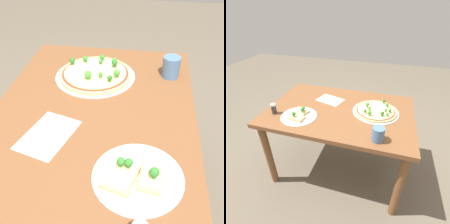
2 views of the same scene
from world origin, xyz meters
TOP-DOWN VIEW (x-y plane):
  - ground_plane at (0.00, 0.00)m, footprint 8.00×8.00m
  - dining_table at (0.00, 0.00)m, footprint 1.23×0.83m
  - pizza_tray_whole at (0.30, 0.04)m, footprint 0.38×0.38m
  - pizza_tray_slice at (-0.29, -0.20)m, footprint 0.29×0.29m
  - drinking_cup at (0.35, -0.32)m, footprint 0.08×0.08m
  - condiment_shaker at (-0.50, -0.22)m, footprint 0.04×0.04m
  - paper_menu at (-0.14, 0.14)m, footprint 0.27×0.22m

SIDE VIEW (x-z plane):
  - ground_plane at x=0.00m, z-range 0.00..0.00m
  - dining_table at x=0.00m, z-range 0.26..0.97m
  - paper_menu at x=-0.14m, z-range 0.71..0.71m
  - pizza_tray_slice at x=-0.29m, z-range 0.69..0.75m
  - pizza_tray_whole at x=0.30m, z-range 0.69..0.76m
  - condiment_shaker at x=-0.50m, z-range 0.71..0.80m
  - drinking_cup at x=0.35m, z-range 0.71..0.81m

